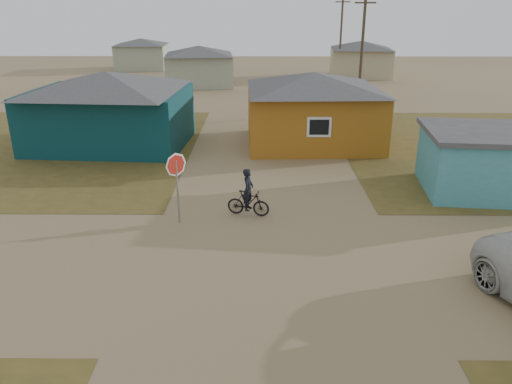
% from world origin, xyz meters
% --- Properties ---
extents(ground, '(120.00, 120.00, 0.00)m').
position_xyz_m(ground, '(0.00, 0.00, 0.00)').
color(ground, '#8A744F').
extents(grass_nw, '(20.00, 18.00, 0.00)m').
position_xyz_m(grass_nw, '(-14.00, 13.00, 0.01)').
color(grass_nw, brown).
rests_on(grass_nw, ground).
extents(house_teal, '(8.93, 7.08, 4.00)m').
position_xyz_m(house_teal, '(-8.50, 13.50, 2.05)').
color(house_teal, '#093035').
rests_on(house_teal, ground).
extents(house_yellow, '(7.72, 6.76, 3.90)m').
position_xyz_m(house_yellow, '(2.50, 14.00, 2.00)').
color(house_yellow, '#9E6118').
rests_on(house_yellow, ground).
extents(shed_turquoise, '(6.71, 4.93, 2.60)m').
position_xyz_m(shed_turquoise, '(9.50, 6.50, 1.31)').
color(shed_turquoise, teal).
rests_on(shed_turquoise, ground).
extents(house_pale_west, '(7.04, 6.15, 3.60)m').
position_xyz_m(house_pale_west, '(-6.00, 34.00, 1.86)').
color(house_pale_west, '#9CA38C').
rests_on(house_pale_west, ground).
extents(house_beige_east, '(6.95, 6.05, 3.60)m').
position_xyz_m(house_beige_east, '(10.00, 40.00, 1.86)').
color(house_beige_east, tan).
rests_on(house_beige_east, ground).
extents(house_pale_north, '(6.28, 5.81, 3.40)m').
position_xyz_m(house_pale_north, '(-14.00, 46.00, 1.75)').
color(house_pale_north, '#9CA38C').
rests_on(house_pale_north, ground).
extents(utility_pole_near, '(1.40, 0.20, 8.00)m').
position_xyz_m(utility_pole_near, '(6.50, 22.00, 4.14)').
color(utility_pole_near, '#453729').
rests_on(utility_pole_near, ground).
extents(utility_pole_far, '(1.40, 0.20, 8.00)m').
position_xyz_m(utility_pole_far, '(7.50, 38.00, 4.14)').
color(utility_pole_far, '#453729').
rests_on(utility_pole_far, ground).
extents(stop_sign, '(0.80, 0.37, 2.60)m').
position_xyz_m(stop_sign, '(-3.30, 3.33, 1.90)').
color(stop_sign, gray).
rests_on(stop_sign, ground).
extents(cyclist, '(1.66, 0.82, 1.80)m').
position_xyz_m(cyclist, '(-0.83, 3.99, 0.66)').
color(cyclist, black).
rests_on(cyclist, ground).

